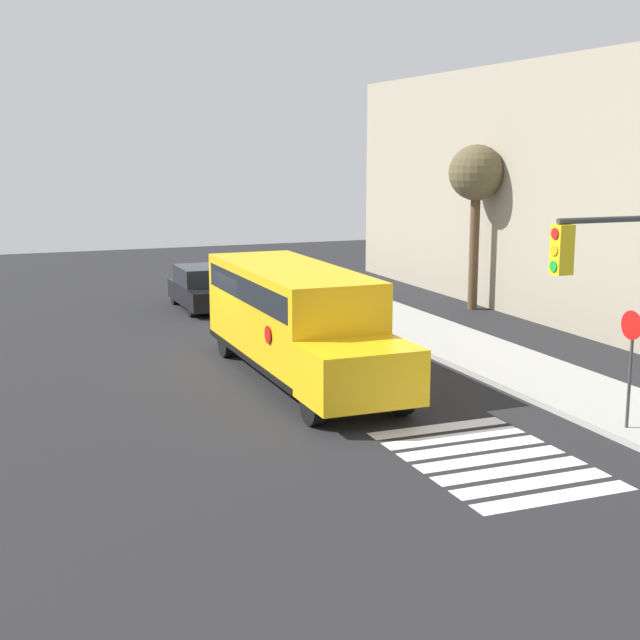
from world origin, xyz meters
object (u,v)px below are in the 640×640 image
object	(u,v)px
school_bus	(295,315)
stop_sign	(630,355)
parked_car	(202,288)
tree_near_sidewalk	(476,177)

from	to	relation	value
school_bus	stop_sign	xyz separation A→B (m)	(7.17, 4.88, 0.07)
parked_car	tree_near_sidewalk	distance (m)	11.04
tree_near_sidewalk	stop_sign	bearing A→B (deg)	-18.66
school_bus	tree_near_sidewalk	xyz separation A→B (m)	(-7.09, 9.69, 3.28)
parked_car	tree_near_sidewalk	world-z (taller)	tree_near_sidewalk
stop_sign	tree_near_sidewalk	bearing A→B (deg)	161.34
parked_car	stop_sign	bearing A→B (deg)	14.41
stop_sign	school_bus	bearing A→B (deg)	-145.76
school_bus	tree_near_sidewalk	size ratio (longest dim) A/B	1.51
school_bus	tree_near_sidewalk	world-z (taller)	tree_near_sidewalk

